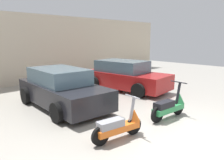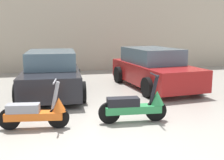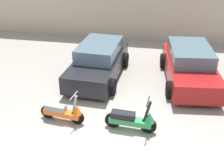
{
  "view_description": "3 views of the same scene",
  "coord_description": "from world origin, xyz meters",
  "px_view_note": "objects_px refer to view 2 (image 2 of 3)",
  "views": [
    {
      "loc": [
        -4.65,
        -2.62,
        2.25
      ],
      "look_at": [
        -0.0,
        2.22,
        0.97
      ],
      "focal_mm": 35.0,
      "sensor_mm": 36.0,
      "label": 1
    },
    {
      "loc": [
        -1.06,
        -4.85,
        1.94
      ],
      "look_at": [
        0.5,
        1.93,
        0.66
      ],
      "focal_mm": 45.0,
      "sensor_mm": 36.0,
      "label": 2
    },
    {
      "loc": [
        1.27,
        -5.74,
        4.89
      ],
      "look_at": [
        -0.15,
        1.97,
        0.76
      ],
      "focal_mm": 45.0,
      "sensor_mm": 36.0,
      "label": 3
    }
  ],
  "objects_px": {
    "scooter_front_left": "(37,112)",
    "car_rear_center": "(154,69)",
    "scooter_front_right": "(136,105)",
    "car_rear_left": "(52,74)"
  },
  "relations": [
    {
      "from": "car_rear_center",
      "to": "car_rear_left",
      "type": "bearing_deg",
      "value": -92.54
    },
    {
      "from": "scooter_front_left",
      "to": "car_rear_center",
      "type": "relative_size",
      "value": 0.34
    },
    {
      "from": "scooter_front_left",
      "to": "car_rear_center",
      "type": "distance_m",
      "value": 4.91
    },
    {
      "from": "scooter_front_right",
      "to": "car_rear_center",
      "type": "distance_m",
      "value": 3.7
    },
    {
      "from": "car_rear_left",
      "to": "scooter_front_left",
      "type": "bearing_deg",
      "value": -3.55
    },
    {
      "from": "scooter_front_left",
      "to": "scooter_front_right",
      "type": "distance_m",
      "value": 2.0
    },
    {
      "from": "car_rear_center",
      "to": "scooter_front_left",
      "type": "bearing_deg",
      "value": -54.81
    },
    {
      "from": "scooter_front_left",
      "to": "scooter_front_right",
      "type": "bearing_deg",
      "value": 5.97
    },
    {
      "from": "scooter_front_right",
      "to": "car_rear_left",
      "type": "relative_size",
      "value": 0.38
    },
    {
      "from": "car_rear_left",
      "to": "car_rear_center",
      "type": "xyz_separation_m",
      "value": [
        3.33,
        0.22,
        0.01
      ]
    }
  ]
}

